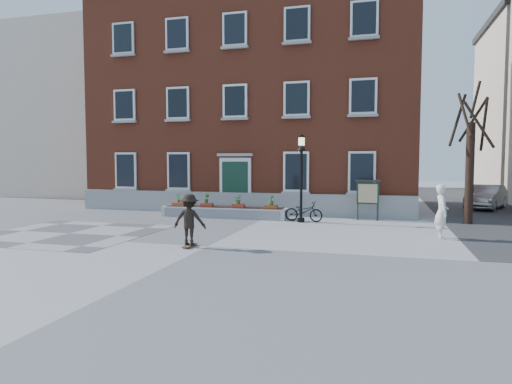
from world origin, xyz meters
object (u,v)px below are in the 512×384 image
(notice_board, at_px, (368,193))
(bicycle, at_px, (304,211))
(parked_car, at_px, (486,197))
(lamp_post, at_px, (301,165))
(bystander, at_px, (442,212))
(skateboarder, at_px, (190,220))

(notice_board, bearing_deg, bicycle, -156.53)
(bicycle, height_order, notice_board, notice_board)
(bicycle, distance_m, parked_car, 12.18)
(parked_car, bearing_deg, lamp_post, -114.09)
(bystander, distance_m, notice_board, 5.16)
(bystander, bearing_deg, lamp_post, 55.46)
(bystander, height_order, notice_board, bystander)
(parked_car, relative_size, bystander, 2.16)
(lamp_post, xyz_separation_m, notice_board, (2.84, 1.46, -1.28))
(bicycle, bearing_deg, bystander, -113.32)
(skateboarder, bearing_deg, notice_board, 57.56)
(bicycle, relative_size, lamp_post, 0.44)
(bicycle, xyz_separation_m, parked_car, (9.10, 8.10, 0.23))
(parked_car, relative_size, lamp_post, 1.06)
(notice_board, bearing_deg, skateboarder, -122.44)
(skateboarder, bearing_deg, lamp_post, 70.57)
(bystander, bearing_deg, bicycle, 53.05)
(bystander, relative_size, notice_board, 1.03)
(bicycle, xyz_separation_m, bystander, (5.45, -3.20, 0.51))
(bicycle, bearing_deg, skateboarder, 167.74)
(bicycle, bearing_deg, parked_car, -41.29)
(parked_car, bearing_deg, bicycle, -114.75)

